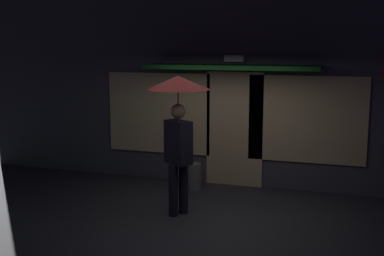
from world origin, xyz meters
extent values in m
plane|color=#2D2D33|center=(0.00, 0.00, 0.00)|extent=(18.00, 18.00, 0.00)
cube|color=#4C4C56|center=(0.00, 2.35, 2.19)|extent=(10.96, 0.30, 4.38)
cube|color=#F9D199|center=(0.00, 2.18, 1.10)|extent=(1.10, 0.04, 2.20)
cube|color=#F9D199|center=(-1.56, 2.18, 1.35)|extent=(2.14, 0.04, 1.60)
cube|color=#F9D199|center=(1.35, 2.18, 1.35)|extent=(2.14, 0.04, 1.60)
cube|color=white|center=(0.00, 2.10, 2.45)|extent=(0.36, 0.16, 0.12)
cube|color=#144C19|center=(0.00, 1.85, 2.30)|extent=(3.20, 0.70, 0.08)
cylinder|color=black|center=(-0.40, 0.32, 0.42)|extent=(0.15, 0.15, 0.85)
cylinder|color=black|center=(-0.51, 0.15, 0.42)|extent=(0.15, 0.15, 0.85)
cube|color=black|center=(-0.46, 0.24, 1.19)|extent=(0.51, 0.46, 0.68)
cube|color=silver|center=(-0.53, 0.34, 1.19)|extent=(0.13, 0.10, 0.55)
cube|color=red|center=(-0.53, 0.34, 1.17)|extent=(0.05, 0.05, 0.44)
sphere|color=tan|center=(-0.46, 0.24, 1.68)|extent=(0.23, 0.23, 0.23)
cylinder|color=slate|center=(-0.46, 0.24, 1.72)|extent=(0.02, 0.02, 1.01)
cone|color=#4C0C0C|center=(-0.46, 0.24, 2.12)|extent=(1.00, 1.00, 0.21)
cylinder|color=slate|center=(-0.64, 1.65, 0.25)|extent=(0.26, 0.26, 0.50)
camera|label=1|loc=(2.11, -6.99, 2.70)|focal=46.47mm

